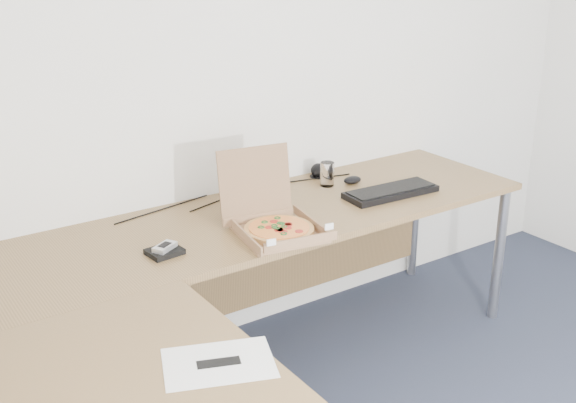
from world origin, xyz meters
TOP-DOWN VIEW (x-y plane):
  - desk at (-0.82, 0.97)m, footprint 2.50×2.20m
  - pizza_box at (-0.56, 1.21)m, footprint 0.31×0.36m
  - drinking_glass at (-0.04, 1.55)m, footprint 0.07×0.07m
  - keyboard at (0.12, 1.29)m, footprint 0.45×0.18m
  - mouse at (0.08, 1.51)m, footprint 0.10×0.07m
  - wallet at (-1.01, 1.28)m, footprint 0.13×0.11m
  - phone at (-1.01, 1.27)m, footprint 0.11×0.09m
  - paper_sheet at (-1.19, 0.53)m, footprint 0.36×0.31m
  - dome_speaker at (0.00, 1.68)m, footprint 0.09×0.09m
  - cable_bundle at (-0.48, 1.68)m, footprint 0.58×0.12m

SIDE VIEW (x-z plane):
  - desk at x=-0.82m, z-range 0.34..1.07m
  - paper_sheet at x=-1.19m, z-range 0.73..0.73m
  - cable_bundle at x=-0.48m, z-range 0.73..0.74m
  - wallet at x=-1.01m, z-range 0.73..0.75m
  - keyboard at x=0.12m, z-range 0.73..0.76m
  - mouse at x=0.08m, z-range 0.73..0.76m
  - phone at x=-1.01m, z-range 0.75..0.77m
  - dome_speaker at x=0.00m, z-range 0.73..0.80m
  - pizza_box at x=-0.56m, z-range 0.61..0.92m
  - drinking_glass at x=-0.04m, z-range 0.73..0.85m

